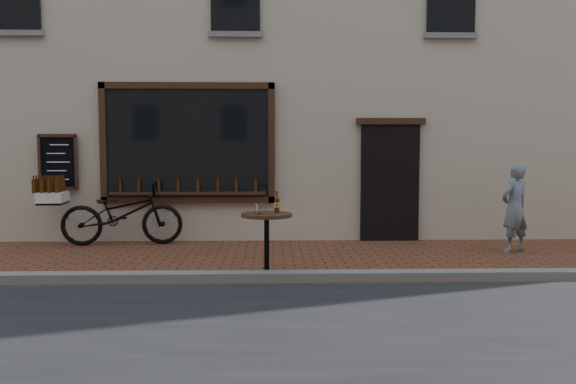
{
  "coord_description": "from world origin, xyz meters",
  "views": [
    {
      "loc": [
        -0.33,
        -7.09,
        1.72
      ],
      "look_at": [
        -0.1,
        1.2,
        1.1
      ],
      "focal_mm": 35.0,
      "sensor_mm": 36.0,
      "label": 1
    }
  ],
  "objects": [
    {
      "name": "shop_building",
      "position": [
        0.0,
        6.5,
        5.0
      ],
      "size": [
        28.0,
        6.2,
        10.0
      ],
      "color": "#C0AF97",
      "rests_on": "ground"
    },
    {
      "name": "pedestrian",
      "position": [
        3.76,
        2.2,
        0.75
      ],
      "size": [
        0.65,
        0.56,
        1.5
      ],
      "primitive_type": "imported",
      "rotation": [
        0.0,
        0.0,
        3.6
      ],
      "color": "slate",
      "rests_on": "ground"
    },
    {
      "name": "kerb",
      "position": [
        0.0,
        0.2,
        0.06
      ],
      "size": [
        90.0,
        0.25,
        0.12
      ],
      "primitive_type": "cube",
      "color": "slate",
      "rests_on": "ground"
    },
    {
      "name": "cargo_bicycle",
      "position": [
        -3.1,
        3.11,
        0.58
      ],
      "size": [
        2.59,
        0.98,
        1.21
      ],
      "rotation": [
        0.0,
        0.0,
        1.68
      ],
      "color": "black",
      "rests_on": "ground"
    },
    {
      "name": "bistro_table",
      "position": [
        -0.4,
        0.35,
        0.63
      ],
      "size": [
        0.68,
        0.68,
        1.17
      ],
      "color": "black",
      "rests_on": "ground"
    },
    {
      "name": "ground",
      "position": [
        0.0,
        0.0,
        0.0
      ],
      "size": [
        90.0,
        90.0,
        0.0
      ],
      "primitive_type": "plane",
      "color": "brown",
      "rests_on": "ground"
    }
  ]
}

